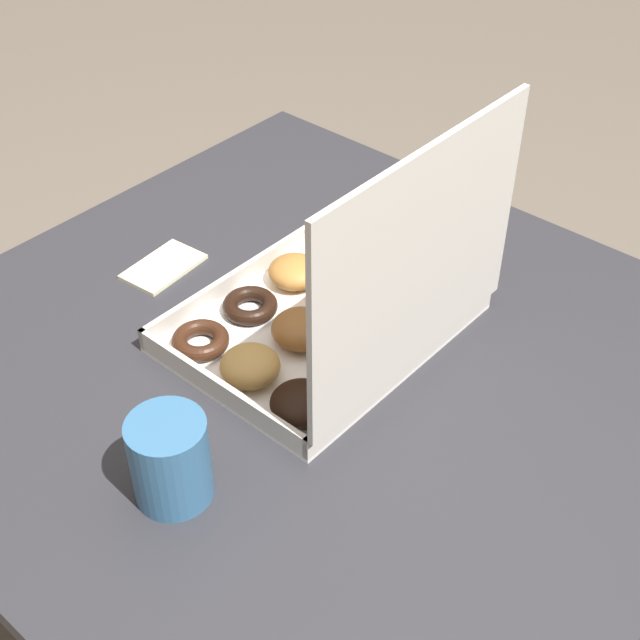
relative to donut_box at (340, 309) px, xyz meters
The scene contains 4 objects.
dining_table 0.16m from the donut_box, ahead, with size 0.98×1.02×0.71m.
donut_box is the anchor object (origin of this frame).
coffee_mug 0.32m from the donut_box, ahead, with size 0.09×0.09×0.11m.
paper_napkin 0.31m from the donut_box, 81.78° to the right, with size 0.12×0.08×0.01m.
Camera 1 is at (0.65, 0.58, 1.50)m, focal length 50.00 mm.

